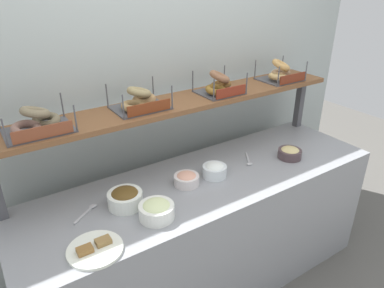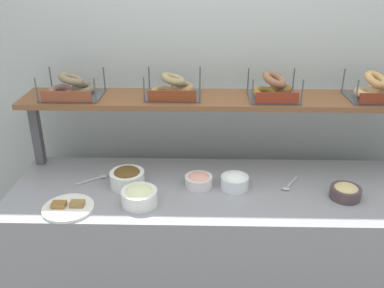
{
  "view_description": "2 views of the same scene",
  "coord_description": "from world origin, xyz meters",
  "px_view_note": "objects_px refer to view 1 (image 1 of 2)",
  "views": [
    {
      "loc": [
        -1.11,
        -1.51,
        2.0
      ],
      "look_at": [
        -0.06,
        0.08,
        1.07
      ],
      "focal_mm": 33.38,
      "sensor_mm": 36.0,
      "label": 1
    },
    {
      "loc": [
        -0.13,
        -1.97,
        2.02
      ],
      "look_at": [
        -0.17,
        0.02,
        1.1
      ],
      "focal_mm": 39.02,
      "sensor_mm": 36.0,
      "label": 2
    }
  ],
  "objects_px": {
    "bowl_lox_spread": "(187,179)",
    "serving_plate_white": "(95,249)",
    "serving_spoon_by_edge": "(89,210)",
    "bagel_basket_everything": "(140,101)",
    "bagel_basket_sesame": "(280,73)",
    "bowl_scallion_spread": "(157,210)",
    "serving_spoon_near_plate": "(249,161)",
    "bagel_basket_cinnamon_raisin": "(219,86)",
    "bowl_hummus": "(290,153)",
    "bowl_cream_cheese": "(214,170)",
    "bowl_chocolate_spread": "(125,198)",
    "bagel_basket_poppy": "(37,123)"
  },
  "relations": [
    {
      "from": "bowl_scallion_spread",
      "to": "bowl_chocolate_spread",
      "type": "relative_size",
      "value": 0.98
    },
    {
      "from": "bowl_cream_cheese",
      "to": "bowl_chocolate_spread",
      "type": "bearing_deg",
      "value": 178.59
    },
    {
      "from": "bowl_lox_spread",
      "to": "serving_spoon_by_edge",
      "type": "xyz_separation_m",
      "value": [
        -0.58,
        0.06,
        -0.03
      ]
    },
    {
      "from": "bagel_basket_everything",
      "to": "bagel_basket_sesame",
      "type": "bearing_deg",
      "value": -1.09
    },
    {
      "from": "bagel_basket_everything",
      "to": "bagel_basket_poppy",
      "type": "bearing_deg",
      "value": -177.86
    },
    {
      "from": "bagel_basket_cinnamon_raisin",
      "to": "serving_spoon_by_edge",
      "type": "bearing_deg",
      "value": -169.85
    },
    {
      "from": "serving_spoon_near_plate",
      "to": "bagel_basket_poppy",
      "type": "relative_size",
      "value": 0.47
    },
    {
      "from": "bowl_hummus",
      "to": "bowl_scallion_spread",
      "type": "distance_m",
      "value": 1.07
    },
    {
      "from": "bowl_hummus",
      "to": "bagel_basket_poppy",
      "type": "bearing_deg",
      "value": 167.02
    },
    {
      "from": "bowl_hummus",
      "to": "bagel_basket_cinnamon_raisin",
      "type": "distance_m",
      "value": 0.66
    },
    {
      "from": "serving_plate_white",
      "to": "bagel_basket_sesame",
      "type": "bearing_deg",
      "value": 16.64
    },
    {
      "from": "bowl_scallion_spread",
      "to": "bagel_basket_sesame",
      "type": "relative_size",
      "value": 0.64
    },
    {
      "from": "bowl_lox_spread",
      "to": "serving_spoon_near_plate",
      "type": "bearing_deg",
      "value": 0.51
    },
    {
      "from": "bowl_scallion_spread",
      "to": "bowl_lox_spread",
      "type": "bearing_deg",
      "value": 31.48
    },
    {
      "from": "serving_spoon_by_edge",
      "to": "bowl_lox_spread",
      "type": "bearing_deg",
      "value": -6.16
    },
    {
      "from": "bowl_hummus",
      "to": "bagel_basket_sesame",
      "type": "distance_m",
      "value": 0.59
    },
    {
      "from": "bagel_basket_cinnamon_raisin",
      "to": "bowl_lox_spread",
      "type": "bearing_deg",
      "value": -149.71
    },
    {
      "from": "bowl_lox_spread",
      "to": "serving_spoon_near_plate",
      "type": "xyz_separation_m",
      "value": [
        0.49,
        0.0,
        -0.03
      ]
    },
    {
      "from": "bowl_lox_spread",
      "to": "serving_spoon_by_edge",
      "type": "height_order",
      "value": "bowl_lox_spread"
    },
    {
      "from": "bowl_scallion_spread",
      "to": "serving_spoon_near_plate",
      "type": "distance_m",
      "value": 0.82
    },
    {
      "from": "bowl_cream_cheese",
      "to": "bowl_chocolate_spread",
      "type": "xyz_separation_m",
      "value": [
        -0.59,
        0.01,
        0.01
      ]
    },
    {
      "from": "bagel_basket_poppy",
      "to": "bagel_basket_everything",
      "type": "height_order",
      "value": "bagel_basket_poppy"
    },
    {
      "from": "serving_spoon_by_edge",
      "to": "bagel_basket_everything",
      "type": "xyz_separation_m",
      "value": [
        0.43,
        0.2,
        0.47
      ]
    },
    {
      "from": "bowl_scallion_spread",
      "to": "serving_plate_white",
      "type": "height_order",
      "value": "bowl_scallion_spread"
    },
    {
      "from": "bowl_scallion_spread",
      "to": "serving_spoon_near_plate",
      "type": "relative_size",
      "value": 1.2
    },
    {
      "from": "serving_plate_white",
      "to": "bowl_lox_spread",
      "type": "bearing_deg",
      "value": 20.44
    },
    {
      "from": "bowl_chocolate_spread",
      "to": "bowl_cream_cheese",
      "type": "bearing_deg",
      "value": -1.41
    },
    {
      "from": "serving_plate_white",
      "to": "bagel_basket_sesame",
      "type": "distance_m",
      "value": 1.75
    },
    {
      "from": "serving_spoon_near_plate",
      "to": "bagel_basket_sesame",
      "type": "height_order",
      "value": "bagel_basket_sesame"
    },
    {
      "from": "bowl_cream_cheese",
      "to": "serving_spoon_near_plate",
      "type": "height_order",
      "value": "bowl_cream_cheese"
    },
    {
      "from": "bagel_basket_sesame",
      "to": "bowl_cream_cheese",
      "type": "bearing_deg",
      "value": -161.69
    },
    {
      "from": "bowl_lox_spread",
      "to": "serving_plate_white",
      "type": "distance_m",
      "value": 0.69
    },
    {
      "from": "bagel_basket_poppy",
      "to": "bagel_basket_cinnamon_raisin",
      "type": "height_order",
      "value": "bagel_basket_cinnamon_raisin"
    },
    {
      "from": "bowl_chocolate_spread",
      "to": "bagel_basket_sesame",
      "type": "xyz_separation_m",
      "value": [
        1.35,
        0.24,
        0.43
      ]
    },
    {
      "from": "bowl_lox_spread",
      "to": "serving_spoon_near_plate",
      "type": "height_order",
      "value": "bowl_lox_spread"
    },
    {
      "from": "bowl_scallion_spread",
      "to": "bagel_basket_everything",
      "type": "relative_size",
      "value": 0.6
    },
    {
      "from": "serving_spoon_near_plate",
      "to": "serving_spoon_by_edge",
      "type": "relative_size",
      "value": 0.98
    },
    {
      "from": "bowl_scallion_spread",
      "to": "bowl_lox_spread",
      "type": "relative_size",
      "value": 1.22
    },
    {
      "from": "bowl_hummus",
      "to": "bagel_basket_cinnamon_raisin",
      "type": "relative_size",
      "value": 0.56
    },
    {
      "from": "bagel_basket_poppy",
      "to": "bowl_hummus",
      "type": "bearing_deg",
      "value": -12.98
    },
    {
      "from": "bowl_lox_spread",
      "to": "bagel_basket_cinnamon_raisin",
      "type": "relative_size",
      "value": 0.53
    },
    {
      "from": "bowl_lox_spread",
      "to": "bagel_basket_sesame",
      "type": "xyz_separation_m",
      "value": [
        0.96,
        0.24,
        0.44
      ]
    },
    {
      "from": "bowl_hummus",
      "to": "serving_spoon_near_plate",
      "type": "height_order",
      "value": "bowl_hummus"
    },
    {
      "from": "serving_plate_white",
      "to": "bagel_basket_everything",
      "type": "distance_m",
      "value": 0.85
    },
    {
      "from": "serving_spoon_by_edge",
      "to": "bagel_basket_cinnamon_raisin",
      "type": "height_order",
      "value": "bagel_basket_cinnamon_raisin"
    },
    {
      "from": "bowl_cream_cheese",
      "to": "bowl_scallion_spread",
      "type": "relative_size",
      "value": 0.82
    },
    {
      "from": "bagel_basket_poppy",
      "to": "bagel_basket_everything",
      "type": "distance_m",
      "value": 0.56
    },
    {
      "from": "serving_spoon_near_plate",
      "to": "bagel_basket_poppy",
      "type": "bearing_deg",
      "value": 168.97
    },
    {
      "from": "bagel_basket_cinnamon_raisin",
      "to": "bagel_basket_sesame",
      "type": "bearing_deg",
      "value": 0.11
    },
    {
      "from": "bowl_scallion_spread",
      "to": "bowl_lox_spread",
      "type": "distance_m",
      "value": 0.35
    }
  ]
}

